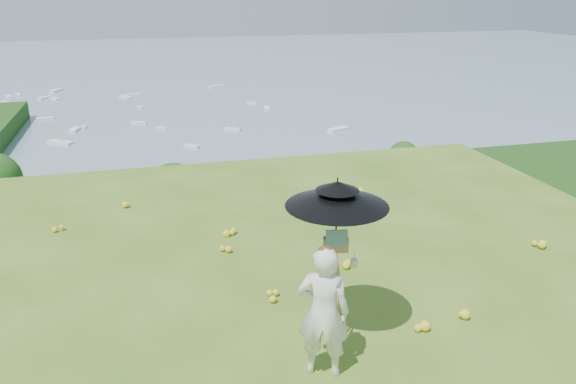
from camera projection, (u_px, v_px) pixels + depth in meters
name	position (u px, v px, depth m)	size (l,w,h in m)	color
ground	(277.00, 309.00, 7.59)	(14.00, 14.00, 0.00)	#43651D
shoreline_tier	(164.00, 258.00, 88.04)	(170.00, 28.00, 8.00)	#70675A
bay_water	(142.00, 83.00, 237.06)	(700.00, 700.00, 0.00)	#738EA5
slope_trees	(173.00, 243.00, 44.51)	(110.00, 50.00, 6.00)	#194715
harbor_town	(161.00, 220.00, 85.80)	(110.00, 22.00, 5.00)	silver
moored_boats	(103.00, 125.00, 162.24)	(140.00, 140.00, 0.70)	white
wildflowers	(273.00, 296.00, 7.80)	(10.00, 10.50, 0.12)	yellow
painter	(323.00, 312.00, 6.09)	(0.57, 0.38, 1.57)	white
field_easel	(334.00, 287.00, 6.65)	(0.58, 0.58, 1.53)	olive
sun_umbrella	(337.00, 214.00, 6.36)	(1.18, 1.18, 0.86)	black
painter_cap	(325.00, 251.00, 5.84)	(0.19, 0.23, 0.10)	#D57583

